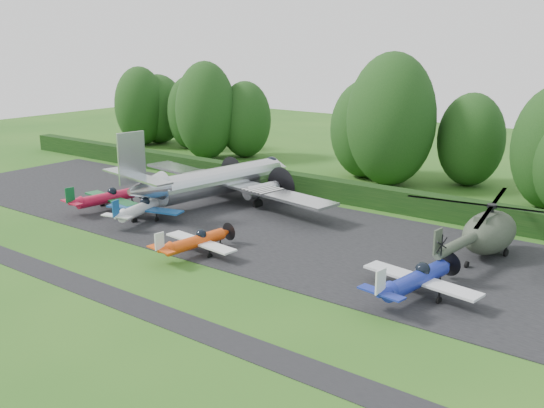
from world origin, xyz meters
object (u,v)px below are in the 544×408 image
Objects in this scene: light_plane_white at (141,208)px; helicopter at (489,229)px; light_plane_orange at (196,241)px; light_plane_blue at (416,279)px; transport_plane at (218,180)px; light_plane_red at (107,198)px.

helicopter is (25.93, 8.57, 0.92)m from light_plane_white.
light_plane_orange is (9.38, -3.34, -0.10)m from light_plane_white.
light_plane_blue is at bearing 2.35° from light_plane_orange.
light_plane_blue is 0.57× the size of helicopter.
light_plane_white reaches higher than light_plane_orange.
transport_plane is at bearing 118.69° from light_plane_orange.
light_plane_white is at bearing -168.51° from helicopter.
light_plane_white is 27.33m from helicopter.
light_plane_red is 32.06m from helicopter.
light_plane_white is 9.96m from light_plane_orange.
transport_plane is 3.68× the size of light_plane_orange.
transport_plane is 24.52m from helicopter.
light_plane_red reaches higher than light_plane_white.
light_plane_red is at bearing -172.16° from helicopter.
light_plane_white is (5.08, -0.47, -0.02)m from light_plane_red.
transport_plane is 1.78× the size of helicopter.
transport_plane is 3.31× the size of light_plane_red.
helicopter reaches higher than light_plane_red.
light_plane_white is at bearing -109.43° from transport_plane.
light_plane_white is 1.10× the size of light_plane_orange.
helicopter reaches higher than light_plane_blue.
transport_plane is at bearing 150.04° from light_plane_blue.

